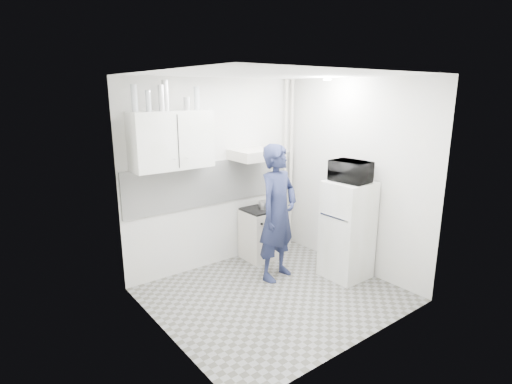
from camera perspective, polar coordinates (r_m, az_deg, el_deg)
floor at (r=5.06m, az=2.63°, el=-14.44°), size 2.80×2.80×0.00m
ceiling at (r=4.45m, az=3.02°, el=16.44°), size 2.80×2.80×0.00m
wall_back at (r=5.57m, az=-5.50°, el=2.48°), size 2.80×0.00×2.80m
wall_left at (r=3.86m, az=-13.30°, el=-3.12°), size 0.00×2.60×2.60m
wall_right at (r=5.57m, az=13.90°, el=2.12°), size 0.00×2.60×2.60m
person at (r=5.18m, az=3.13°, el=-3.00°), size 0.74×0.57×1.79m
stove at (r=5.93m, az=0.52°, el=-6.08°), size 0.46×0.46×0.74m
fridge at (r=5.41m, az=12.91°, el=-5.30°), size 0.54×0.54×1.30m
stove_top at (r=5.81m, az=0.52°, el=-2.53°), size 0.44×0.44×0.03m
saucepan at (r=5.82m, az=1.27°, el=-1.83°), size 0.19×0.19×0.10m
microwave at (r=5.21m, az=13.38°, el=2.89°), size 0.51×0.37×0.27m
bottle_a at (r=4.78m, az=-16.99°, el=12.71°), size 0.07×0.07×0.30m
bottle_b at (r=4.84m, az=-15.13°, el=12.47°), size 0.06×0.06×0.24m
bottle_c at (r=4.90m, az=-13.39°, el=12.94°), size 0.07×0.07×0.30m
bottle_d at (r=4.92m, az=-12.81°, el=13.31°), size 0.08×0.08×0.36m
canister_b at (r=5.05m, az=-9.84°, el=12.34°), size 0.08×0.08×0.16m
bottle_e at (r=5.11m, az=-8.45°, el=13.11°), size 0.07×0.07×0.28m
upper_cabinet at (r=4.98m, az=-11.97°, el=7.26°), size 1.00×0.35×0.70m
range_hood at (r=5.57m, az=-0.25°, el=5.37°), size 0.60×0.50×0.14m
backsplash at (r=5.58m, az=-5.40°, el=1.45°), size 2.74×0.03×0.60m
pipe_a at (r=6.28m, az=5.01°, el=3.83°), size 0.05×0.05×2.60m
pipe_b at (r=6.20m, az=4.19°, el=3.71°), size 0.04×0.04×2.60m
ceiling_spot_fixture at (r=5.28m, az=10.16°, el=15.56°), size 0.10×0.10×0.02m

